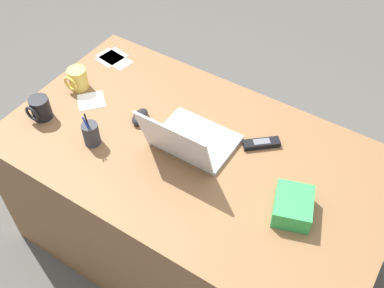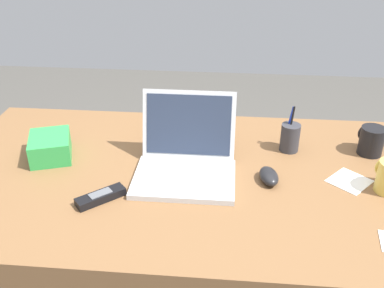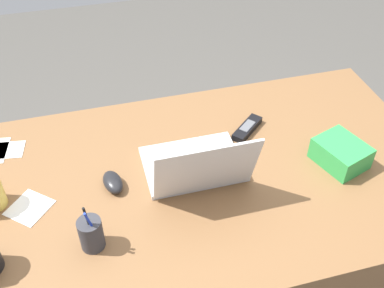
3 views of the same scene
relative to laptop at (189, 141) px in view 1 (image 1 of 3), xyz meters
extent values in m
plane|color=#4C4944|center=(-0.02, 0.00, -0.77)|extent=(6.00, 6.00, 0.00)
cube|color=brown|center=(-0.02, 0.00, -0.41)|extent=(1.58, 0.90, 0.73)
cube|color=silver|center=(0.00, -0.05, -0.04)|extent=(0.32, 0.23, 0.02)
cube|color=silver|center=(0.00, -0.03, -0.03)|extent=(0.26, 0.12, 0.00)
cube|color=silver|center=(0.00, -0.12, -0.03)|extent=(0.09, 0.05, 0.00)
cube|color=silver|center=(0.00, 0.10, 0.08)|extent=(0.31, 0.07, 0.22)
cube|color=#283347|center=(0.00, 0.10, 0.08)|extent=(0.28, 0.06, 0.19)
ellipsoid|color=black|center=(0.27, -0.02, -0.03)|extent=(0.08, 0.11, 0.04)
cylinder|color=#E0BC4C|center=(0.63, -0.05, 0.00)|extent=(0.08, 0.08, 0.10)
torus|color=#E0BC4C|center=(0.63, 0.00, 0.01)|extent=(0.07, 0.01, 0.07)
cylinder|color=black|center=(0.63, 0.19, 0.00)|extent=(0.08, 0.08, 0.10)
torus|color=black|center=(0.63, 0.23, 0.01)|extent=(0.07, 0.01, 0.07)
cube|color=black|center=(-0.24, -0.17, -0.04)|extent=(0.14, 0.13, 0.02)
cube|color=#595B60|center=(-0.24, -0.17, -0.02)|extent=(0.07, 0.07, 0.00)
cylinder|color=#333338|center=(0.35, 0.18, 0.00)|extent=(0.07, 0.07, 0.10)
cylinder|color=#1933B2|center=(0.34, 0.20, 0.04)|extent=(0.03, 0.02, 0.14)
cylinder|color=black|center=(0.35, 0.19, 0.05)|extent=(0.02, 0.01, 0.15)
cube|color=green|center=(-0.47, 0.06, -0.01)|extent=(0.18, 0.19, 0.08)
cube|color=white|center=(0.65, -0.30, -0.05)|extent=(0.12, 0.14, 0.00)
cube|color=white|center=(0.63, -0.29, -0.05)|extent=(0.19, 0.11, 0.00)
cube|color=white|center=(0.52, -0.01, -0.05)|extent=(0.16, 0.16, 0.00)
camera|label=1|loc=(-0.68, 1.04, 1.34)|focal=43.24mm
camera|label=2|loc=(0.13, -1.21, 0.73)|focal=41.22mm
camera|label=3|loc=(0.28, 1.00, 1.01)|focal=42.76mm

